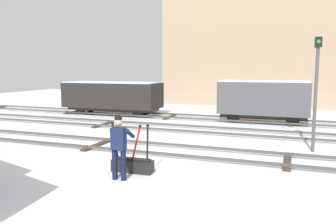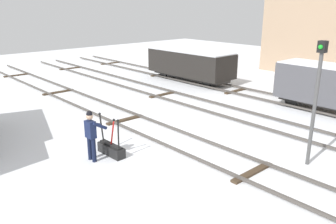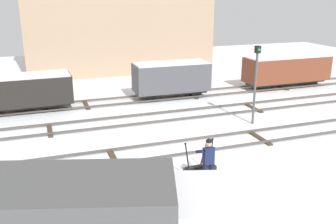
{
  "view_description": "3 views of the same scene",
  "coord_description": "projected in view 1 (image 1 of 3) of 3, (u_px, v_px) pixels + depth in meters",
  "views": [
    {
      "loc": [
        3.63,
        -11.31,
        3.02
      ],
      "look_at": [
        -1.07,
        1.39,
        1.29
      ],
      "focal_mm": 36.53,
      "sensor_mm": 36.0,
      "label": 1
    },
    {
      "loc": [
        9.12,
        -8.64,
        5.18
      ],
      "look_at": [
        -1.31,
        0.7,
        0.79
      ],
      "focal_mm": 36.91,
      "sensor_mm": 36.0,
      "label": 2
    },
    {
      "loc": [
        -6.17,
        -14.35,
        6.64
      ],
      "look_at": [
        -0.11,
        2.81,
        0.87
      ],
      "focal_mm": 40.29,
      "sensor_mm": 36.0,
      "label": 3
    }
  ],
  "objects": [
    {
      "name": "track_main_line",
      "position": [
        183.0,
        151.0,
        12.14
      ],
      "size": [
        44.0,
        1.94,
        0.18
      ],
      "color": "#4C4742",
      "rests_on": "ground_plane"
    },
    {
      "name": "ground_plane",
      "position": [
        183.0,
        154.0,
        12.15
      ],
      "size": [
        60.0,
        60.0,
        0.0
      ],
      "primitive_type": "plane",
      "color": "white"
    },
    {
      "name": "freight_car_mid_siding",
      "position": [
        112.0,
        96.0,
        22.3
      ],
      "size": [
        6.38,
        2.32,
        2.15
      ],
      "rotation": [
        0.0,
        0.0,
        0.02
      ],
      "color": "#2D2B28",
      "rests_on": "ground_plane"
    },
    {
      "name": "apartment_building",
      "position": [
        262.0,
        39.0,
        28.98
      ],
      "size": [
        15.99,
        6.67,
        10.92
      ],
      "color": "tan",
      "rests_on": "ground_plane"
    },
    {
      "name": "freight_car_far_end",
      "position": [
        264.0,
        99.0,
        19.0
      ],
      "size": [
        4.9,
        2.05,
        2.35
      ],
      "rotation": [
        0.0,
        0.0,
        -0.02
      ],
      "color": "#2D2B28",
      "rests_on": "ground_plane"
    },
    {
      "name": "signal_post",
      "position": [
        316.0,
        83.0,
        12.15
      ],
      "size": [
        0.24,
        0.32,
        4.12
      ],
      "color": "#4C4C4C",
      "rests_on": "ground_plane"
    },
    {
      "name": "switch_lever_frame",
      "position": [
        133.0,
        164.0,
        9.99
      ],
      "size": [
        1.29,
        0.41,
        1.45
      ],
      "rotation": [
        0.0,
        0.0,
        0.04
      ],
      "color": "black",
      "rests_on": "ground_plane"
    },
    {
      "name": "track_siding_near",
      "position": [
        211.0,
        130.0,
        16.2
      ],
      "size": [
        44.0,
        1.94,
        0.18
      ],
      "color": "#4C4742",
      "rests_on": "ground_plane"
    },
    {
      "name": "track_siding_far",
      "position": [
        226.0,
        119.0,
        19.86
      ],
      "size": [
        44.0,
        1.94,
        0.18
      ],
      "color": "#4C4742",
      "rests_on": "ground_plane"
    },
    {
      "name": "rail_worker",
      "position": [
        119.0,
        143.0,
        9.23
      ],
      "size": [
        0.55,
        0.66,
        1.79
      ],
      "rotation": [
        0.0,
        0.0,
        0.04
      ],
      "color": "#111831",
      "rests_on": "ground_plane"
    }
  ]
}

